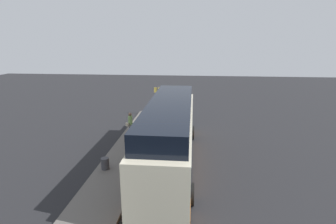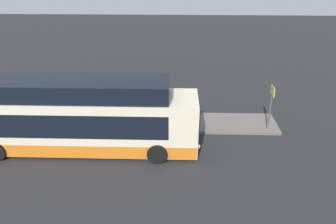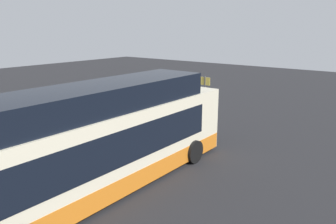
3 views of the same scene
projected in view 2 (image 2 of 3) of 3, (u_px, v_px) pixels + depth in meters
name	position (u px, v px, depth m)	size (l,w,h in m)	color
ground	(100.00, 148.00, 17.40)	(80.00, 80.00, 0.00)	#232326
platform	(110.00, 122.00, 19.88)	(20.00, 2.43, 0.18)	#605B56
bus_lead	(74.00, 119.00, 16.64)	(12.49, 2.72, 3.88)	beige
passenger_boarding	(164.00, 103.00, 19.87)	(0.58, 0.56, 1.68)	gray
passenger_waiting	(110.00, 113.00, 18.87)	(0.46, 0.46, 1.57)	#2D2D33
suitcase	(117.00, 123.00, 18.82)	(0.34, 0.18, 0.88)	black
sign_post	(271.00, 102.00, 18.23)	(0.10, 0.71, 2.62)	#4C4C51
trash_bin	(74.00, 110.00, 20.35)	(0.44, 0.44, 0.65)	#3F3F44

